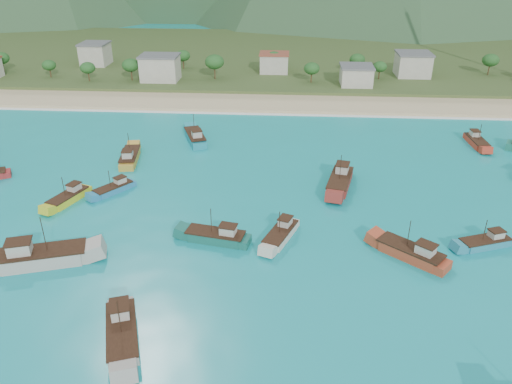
# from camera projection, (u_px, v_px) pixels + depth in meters

# --- Properties ---
(ground) EXTENTS (600.00, 600.00, 0.00)m
(ground) POSITION_uv_depth(u_px,v_px,m) (248.00, 269.00, 70.16)
(ground) COLOR #0D8A98
(ground) RESTS_ON ground
(beach) EXTENTS (400.00, 18.00, 1.20)m
(beach) POSITION_uv_depth(u_px,v_px,m) (271.00, 103.00, 140.35)
(beach) COLOR beige
(beach) RESTS_ON ground
(land) EXTENTS (400.00, 110.00, 2.40)m
(land) POSITION_uv_depth(u_px,v_px,m) (277.00, 57.00, 194.55)
(land) COLOR #385123
(land) RESTS_ON ground
(surf_line) EXTENTS (400.00, 2.50, 0.08)m
(surf_line) POSITION_uv_depth(u_px,v_px,m) (270.00, 114.00, 131.91)
(surf_line) COLOR white
(surf_line) RESTS_ON ground
(village) EXTENTS (204.40, 33.89, 7.34)m
(village) POSITION_uv_depth(u_px,v_px,m) (288.00, 67.00, 159.00)
(village) COLOR beige
(village) RESTS_ON ground
(vegetation) EXTENTS (280.14, 25.58, 8.55)m
(vegetation) POSITION_uv_depth(u_px,v_px,m) (247.00, 66.00, 159.40)
(vegetation) COLOR #235623
(vegetation) RESTS_ON ground
(boat_2) EXTENTS (7.04, 11.59, 6.59)m
(boat_2) POSITION_uv_depth(u_px,v_px,m) (195.00, 138.00, 113.97)
(boat_2) COLOR teal
(boat_2) RESTS_ON ground
(boat_3) EXTENTS (5.65, 9.47, 5.38)m
(boat_3) POSITION_uv_depth(u_px,v_px,m) (69.00, 198.00, 88.00)
(boat_3) COLOR yellow
(boat_3) RESTS_ON ground
(boat_7) EXTENTS (5.90, 9.64, 5.48)m
(boat_7) POSITION_uv_depth(u_px,v_px,m) (281.00, 235.00, 77.08)
(boat_7) COLOR beige
(boat_7) RESTS_ON ground
(boat_8) EXTENTS (13.96, 7.76, 7.91)m
(boat_8) POSITION_uv_depth(u_px,v_px,m) (41.00, 258.00, 70.82)
(boat_8) COLOR #AEA99E
(boat_8) RESTS_ON ground
(boat_9) EXTENTS (6.19, 12.51, 7.10)m
(boat_9) POSITION_uv_depth(u_px,v_px,m) (340.00, 182.00, 93.12)
(boat_9) COLOR maroon
(boat_9) RESTS_ON ground
(boat_11) EXTENTS (8.94, 5.32, 5.08)m
(boat_11) POSITION_uv_depth(u_px,v_px,m) (485.00, 243.00, 75.10)
(boat_11) COLOR teal
(boat_11) RESTS_ON ground
(boat_13) EXTENTS (4.59, 10.91, 6.25)m
(boat_13) POSITION_uv_depth(u_px,v_px,m) (130.00, 158.00, 103.75)
(boat_13) COLOR gold
(boat_13) RESTS_ON ground
(boat_14) EXTENTS (10.33, 9.29, 6.36)m
(boat_14) POSITION_uv_depth(u_px,v_px,m) (411.00, 254.00, 72.23)
(boat_14) COLOR #AB4125
(boat_14) RESTS_ON ground
(boat_19) EXTENTS (3.26, 9.51, 5.54)m
(boat_19) POSITION_uv_depth(u_px,v_px,m) (476.00, 142.00, 111.97)
(boat_19) COLOR red
(boat_19) RESTS_ON ground
(boat_20) EXTENTS (6.87, 8.02, 4.85)m
(boat_20) POSITION_uv_depth(u_px,v_px,m) (114.00, 189.00, 91.31)
(boat_20) COLOR teal
(boat_20) RESTS_ON ground
(boat_21) EXTENTS (10.50, 4.89, 5.98)m
(boat_21) POSITION_uv_depth(u_px,v_px,m) (217.00, 237.00, 76.30)
(boat_21) COLOR #176155
(boat_21) RESTS_ON ground
(boat_29) EXTENTS (6.79, 11.65, 6.61)m
(boat_29) POSITION_uv_depth(u_px,v_px,m) (122.00, 333.00, 57.60)
(boat_29) COLOR #A79F96
(boat_29) RESTS_ON ground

